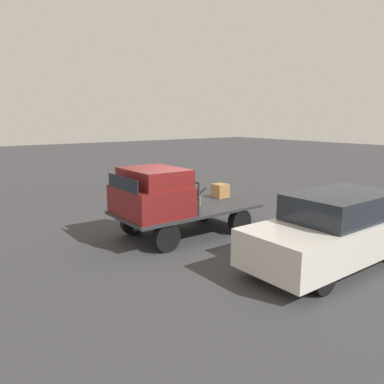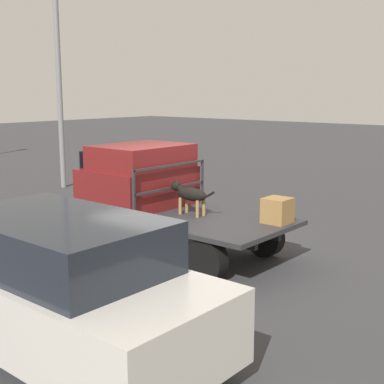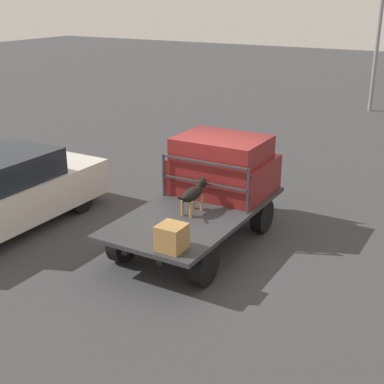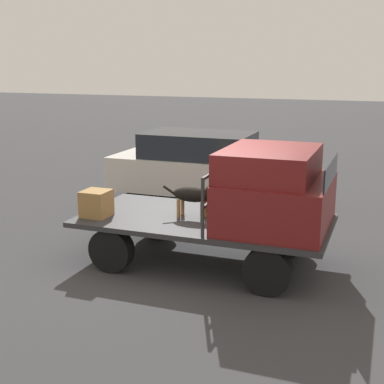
{
  "view_description": "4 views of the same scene",
  "coord_description": "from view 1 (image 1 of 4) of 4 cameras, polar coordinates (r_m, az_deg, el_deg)",
  "views": [
    {
      "loc": [
        5.95,
        8.22,
        3.2
      ],
      "look_at": [
        -0.2,
        -0.02,
        1.17
      ],
      "focal_mm": 35.0,
      "sensor_mm": 36.0,
      "label": 1
    },
    {
      "loc": [
        -6.23,
        7.13,
        2.94
      ],
      "look_at": [
        -0.2,
        -0.02,
        1.17
      ],
      "focal_mm": 50.0,
      "sensor_mm": 36.0,
      "label": 2
    },
    {
      "loc": [
        -8.2,
        -4.67,
        4.63
      ],
      "look_at": [
        -0.2,
        -0.02,
        1.17
      ],
      "focal_mm": 50.0,
      "sensor_mm": 36.0,
      "label": 3
    },
    {
      "loc": [
        2.7,
        -7.78,
        3.19
      ],
      "look_at": [
        -0.2,
        -0.02,
        1.17
      ],
      "focal_mm": 50.0,
      "sensor_mm": 36.0,
      "label": 4
    }
  ],
  "objects": [
    {
      "name": "ground_plane",
      "position": [
        10.64,
        -0.81,
        -6.36
      ],
      "size": [
        80.0,
        80.0,
        0.0
      ],
      "primitive_type": "plane",
      "color": "#38383A"
    },
    {
      "name": "flatbed_truck",
      "position": [
        10.48,
        -0.82,
        -3.42
      ],
      "size": [
        3.98,
        2.01,
        0.76
      ],
      "color": "black",
      "rests_on": "ground"
    },
    {
      "name": "truck_cab",
      "position": [
        9.72,
        -6.18,
        -0.1
      ],
      "size": [
        1.58,
        1.89,
        1.19
      ],
      "color": "maroon",
      "rests_on": "flatbed_truck"
    },
    {
      "name": "truck_headboard",
      "position": [
        10.15,
        -2.19,
        0.54
      ],
      "size": [
        0.04,
        1.89,
        0.87
      ],
      "color": "#2D2D30",
      "rests_on": "flatbed_truck"
    },
    {
      "name": "dog",
      "position": [
        10.45,
        -0.29,
        -0.27
      ],
      "size": [
        1.01,
        0.24,
        0.61
      ],
      "rotation": [
        0.0,
        0.0,
        -0.1
      ],
      "color": "#9E7547",
      "rests_on": "flatbed_truck"
    },
    {
      "name": "cargo_crate",
      "position": [
        11.8,
        4.34,
        0.21
      ],
      "size": [
        0.43,
        0.43,
        0.43
      ],
      "color": "olive",
      "rests_on": "flatbed_truck"
    },
    {
      "name": "parked_sedan",
      "position": [
        8.83,
        21.01,
        -5.35
      ],
      "size": [
        4.51,
        1.71,
        1.61
      ],
      "rotation": [
        0.0,
        0.0,
        -0.01
      ],
      "color": "black",
      "rests_on": "ground"
    }
  ]
}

